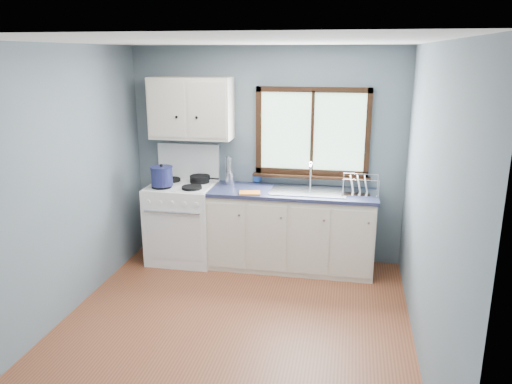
% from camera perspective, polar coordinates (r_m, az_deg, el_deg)
% --- Properties ---
extents(floor, '(3.20, 3.60, 0.02)m').
position_cam_1_polar(floor, '(4.69, -2.79, -15.54)').
color(floor, brown).
rests_on(floor, ground).
extents(ceiling, '(3.20, 3.60, 0.02)m').
position_cam_1_polar(ceiling, '(4.01, -3.28, 16.97)').
color(ceiling, white).
rests_on(ceiling, wall_back).
extents(wall_back, '(3.20, 0.02, 2.50)m').
position_cam_1_polar(wall_back, '(5.90, 1.20, 4.23)').
color(wall_back, slate).
rests_on(wall_back, ground).
extents(wall_front, '(3.20, 0.02, 2.50)m').
position_cam_1_polar(wall_front, '(2.58, -12.87, -11.63)').
color(wall_front, slate).
rests_on(wall_front, ground).
extents(wall_left, '(0.02, 3.60, 2.50)m').
position_cam_1_polar(wall_left, '(4.81, -21.96, 0.47)').
color(wall_left, slate).
rests_on(wall_left, ground).
extents(wall_right, '(0.02, 3.60, 2.50)m').
position_cam_1_polar(wall_right, '(4.11, 19.35, -1.73)').
color(wall_right, slate).
rests_on(wall_right, ground).
extents(gas_range, '(0.76, 0.69, 1.36)m').
position_cam_1_polar(gas_range, '(6.01, -8.36, -3.19)').
color(gas_range, white).
rests_on(gas_range, floor).
extents(base_cabinets, '(1.85, 0.60, 0.88)m').
position_cam_1_polar(base_cabinets, '(5.78, 4.10, -4.73)').
color(base_cabinets, beige).
rests_on(base_cabinets, floor).
extents(countertop, '(1.89, 0.64, 0.04)m').
position_cam_1_polar(countertop, '(5.62, 4.19, -0.05)').
color(countertop, '#1E223E').
rests_on(countertop, base_cabinets).
extents(sink, '(0.84, 0.46, 0.44)m').
position_cam_1_polar(sink, '(5.62, 6.01, -0.54)').
color(sink, silver).
rests_on(sink, countertop).
extents(window, '(1.36, 0.10, 1.03)m').
position_cam_1_polar(window, '(5.76, 6.43, 6.13)').
color(window, '#9EC6A8').
rests_on(window, wall_back).
extents(upper_cabinets, '(0.95, 0.35, 0.70)m').
position_cam_1_polar(upper_cabinets, '(5.84, -7.44, 9.45)').
color(upper_cabinets, beige).
rests_on(upper_cabinets, wall_back).
extents(skillet, '(0.37, 0.26, 0.05)m').
position_cam_1_polar(skillet, '(5.97, -6.40, 1.65)').
color(skillet, black).
rests_on(skillet, gas_range).
extents(stockpot, '(0.33, 0.33, 0.25)m').
position_cam_1_polar(stockpot, '(5.75, -10.72, 1.83)').
color(stockpot, '#1B2050').
rests_on(stockpot, gas_range).
extents(utensil_crock, '(0.12, 0.12, 0.34)m').
position_cam_1_polar(utensil_crock, '(5.88, -2.99, 1.57)').
color(utensil_crock, silver).
rests_on(utensil_crock, countertop).
extents(thermos, '(0.08, 0.08, 0.32)m').
position_cam_1_polar(thermos, '(5.91, -3.16, 2.52)').
color(thermos, silver).
rests_on(thermos, countertop).
extents(soap_bottle, '(0.13, 0.13, 0.26)m').
position_cam_1_polar(soap_bottle, '(5.90, 0.15, 2.26)').
color(soap_bottle, blue).
rests_on(soap_bottle, countertop).
extents(dish_towel, '(0.26, 0.21, 0.02)m').
position_cam_1_polar(dish_towel, '(5.49, -0.72, -0.10)').
color(dish_towel, orange).
rests_on(dish_towel, countertop).
extents(dish_rack, '(0.40, 0.30, 0.21)m').
position_cam_1_polar(dish_rack, '(5.59, 11.76, 0.37)').
color(dish_rack, silver).
rests_on(dish_rack, countertop).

